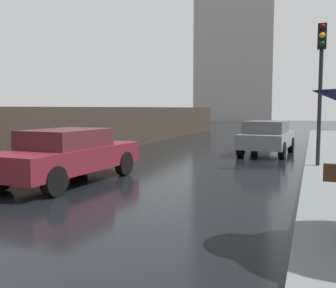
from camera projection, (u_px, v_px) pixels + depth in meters
car_grey_near_kerb at (267, 137)px, 16.23m from camera, size 2.05×3.99×1.40m
car_maroon_mid_road at (68, 154)px, 10.15m from camera, size 2.04×4.63×1.38m
traffic_light at (321, 68)px, 11.96m from camera, size 0.26×0.39×4.33m
distant_tower at (235, 15)px, 61.85m from camera, size 12.95×12.38×32.96m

